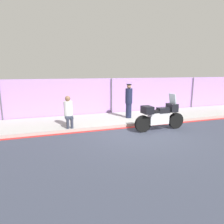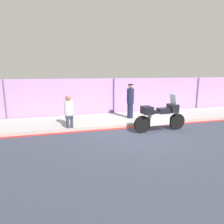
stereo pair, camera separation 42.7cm
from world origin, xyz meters
The scene contains 7 objects.
ground_plane centered at (0.00, 0.00, 0.00)m, with size 120.00×120.00×0.00m, color #333847.
sidewalk centered at (0.00, 2.36, 0.07)m, with size 41.06×2.63×0.14m.
curb_paint_stripe centered at (0.00, 0.95, 0.00)m, with size 41.06×0.18×0.01m.
storefront_fence centered at (0.00, 3.77, 1.03)m, with size 39.00×0.17×2.06m.
motorcycle centered at (0.95, 0.18, 0.62)m, with size 2.29×0.52×1.52m.
officer_standing centered at (0.41, 2.18, 1.01)m, with size 0.35×0.35×1.69m.
person_seated_on_curb centered at (-2.64, 1.51, 0.86)m, with size 0.37×0.66×1.30m.
Camera 2 is at (-3.11, -6.98, 2.43)m, focal length 32.00 mm.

